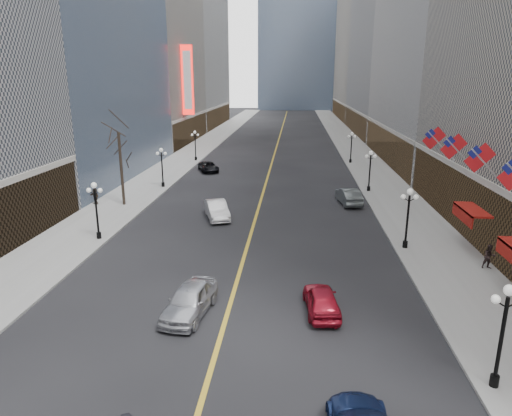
% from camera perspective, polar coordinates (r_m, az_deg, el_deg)
% --- Properties ---
extents(sidewalk_east, '(6.00, 230.00, 0.15)m').
position_cam_1_polar(sidewalk_east, '(74.53, 13.05, 6.02)').
color(sidewalk_east, gray).
rests_on(sidewalk_east, ground).
extents(sidewalk_west, '(6.00, 230.00, 0.15)m').
position_cam_1_polar(sidewalk_west, '(75.82, -8.52, 6.42)').
color(sidewalk_west, gray).
rests_on(sidewalk_west, ground).
extents(lane_line, '(0.25, 200.00, 0.02)m').
position_cam_1_polar(lane_line, '(83.74, 2.52, 7.42)').
color(lane_line, gold).
rests_on(lane_line, ground).
extents(bldg_east_c, '(26.60, 40.60, 48.80)m').
position_cam_1_polar(bldg_east_c, '(112.56, 19.83, 21.06)').
color(bldg_east_c, gray).
rests_on(bldg_east_c, ground).
extents(bldg_east_d, '(26.60, 46.60, 62.80)m').
position_cam_1_polar(bldg_east_d, '(155.20, 15.90, 22.29)').
color(bldg_east_d, '#A09584').
rests_on(bldg_east_d, ground).
extents(bldg_west_c, '(26.60, 30.60, 50.80)m').
position_cam_1_polar(bldg_west_c, '(96.62, -16.67, 22.92)').
color(bldg_west_c, '#A09584').
rests_on(bldg_west_c, ground).
extents(streetlamp_east_0, '(1.26, 0.44, 4.52)m').
position_cam_1_polar(streetlamp_east_0, '(20.95, 28.53, -12.84)').
color(streetlamp_east_0, black).
rests_on(streetlamp_east_0, sidewalk_east).
extents(streetlamp_east_1, '(1.26, 0.44, 4.52)m').
position_cam_1_polar(streetlamp_east_1, '(35.09, 18.48, -0.49)').
color(streetlamp_east_1, black).
rests_on(streetlamp_east_1, sidewalk_east).
extents(streetlamp_east_2, '(1.26, 0.44, 4.52)m').
position_cam_1_polar(streetlamp_east_2, '(52.29, 14.07, 5.05)').
color(streetlamp_east_2, black).
rests_on(streetlamp_east_2, sidewalk_east).
extents(streetlamp_east_3, '(1.26, 0.44, 4.52)m').
position_cam_1_polar(streetlamp_east_3, '(69.90, 11.84, 7.81)').
color(streetlamp_east_3, black).
rests_on(streetlamp_east_3, sidewalk_east).
extents(streetlamp_west_1, '(1.26, 0.44, 4.52)m').
position_cam_1_polar(streetlamp_west_1, '(37.34, -19.38, 0.39)').
color(streetlamp_west_1, black).
rests_on(streetlamp_west_1, sidewalk_west).
extents(streetlamp_west_2, '(1.26, 0.44, 4.52)m').
position_cam_1_polar(streetlamp_west_2, '(53.83, -11.68, 5.49)').
color(streetlamp_west_2, black).
rests_on(streetlamp_west_2, sidewalk_west).
extents(streetlamp_west_3, '(1.26, 0.44, 4.52)m').
position_cam_1_polar(streetlamp_west_3, '(71.06, -7.61, 8.14)').
color(streetlamp_west_3, black).
rests_on(streetlamp_west_3, sidewalk_west).
extents(flag_3, '(2.87, 0.12, 2.87)m').
position_cam_1_polar(flag_3, '(32.43, 26.42, 5.35)').
color(flag_3, '#B2B2B7').
rests_on(flag_3, ground).
extents(flag_4, '(2.87, 0.12, 2.87)m').
position_cam_1_polar(flag_4, '(37.07, 23.70, 6.79)').
color(flag_4, '#B2B2B7').
rests_on(flag_4, ground).
extents(flag_5, '(2.87, 0.12, 2.87)m').
position_cam_1_polar(flag_5, '(41.79, 21.57, 7.90)').
color(flag_5, '#B2B2B7').
rests_on(flag_5, ground).
extents(awning_c, '(1.40, 4.00, 0.93)m').
position_cam_1_polar(awning_c, '(36.31, 25.12, -0.36)').
color(awning_c, maroon).
rests_on(awning_c, ground).
extents(theatre_marquee, '(2.00, 0.55, 12.00)m').
position_cam_1_polar(theatre_marquee, '(84.99, -8.55, 15.50)').
color(theatre_marquee, red).
rests_on(theatre_marquee, ground).
extents(tree_west_far, '(3.60, 3.60, 7.92)m').
position_cam_1_polar(tree_west_far, '(46.39, -16.72, 7.71)').
color(tree_west_far, '#2D231C').
rests_on(tree_west_far, sidewalk_west).
extents(car_nb_near, '(2.68, 5.15, 1.67)m').
position_cam_1_polar(car_nb_near, '(25.22, -8.29, -11.31)').
color(car_nb_near, '#B8B9C0').
rests_on(car_nb_near, ground).
extents(car_nb_mid, '(3.20, 5.17, 1.61)m').
position_cam_1_polar(car_nb_mid, '(41.59, -4.92, -0.22)').
color(car_nb_mid, silver).
rests_on(car_nb_mid, ground).
extents(car_nb_far, '(3.86, 5.30, 1.34)m').
position_cam_1_polar(car_nb_far, '(62.97, -5.95, 5.15)').
color(car_nb_far, black).
rests_on(car_nb_far, ground).
extents(car_sb_mid, '(2.11, 4.38, 1.44)m').
position_cam_1_polar(car_sb_mid, '(25.47, 8.20, -11.31)').
color(car_sb_mid, maroon).
rests_on(car_sb_mid, ground).
extents(car_sb_far, '(2.44, 5.15, 1.63)m').
position_cam_1_polar(car_sb_far, '(47.22, 11.51, 1.48)').
color(car_sb_far, '#52585A').
rests_on(car_sb_far, ground).
extents(ped_east_walk, '(0.85, 0.52, 1.67)m').
position_cam_1_polar(ped_east_walk, '(33.91, 27.15, -5.43)').
color(ped_east_walk, black).
rests_on(ped_east_walk, sidewalk_east).
extents(ped_west_far, '(1.48, 1.25, 1.63)m').
position_cam_1_polar(ped_west_far, '(48.40, -19.47, 1.42)').
color(ped_west_far, black).
rests_on(ped_west_far, sidewalk_west).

